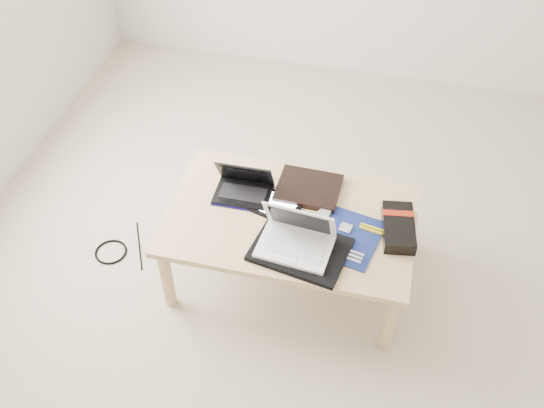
% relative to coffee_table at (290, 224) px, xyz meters
% --- Properties ---
extents(ground, '(4.00, 4.00, 0.00)m').
position_rel_coffee_table_xyz_m(ground, '(0.32, -0.15, -0.35)').
color(ground, beige).
rests_on(ground, ground).
extents(coffee_table, '(1.10, 0.70, 0.40)m').
position_rel_coffee_table_xyz_m(coffee_table, '(0.00, 0.00, 0.00)').
color(coffee_table, tan).
rests_on(coffee_table, ground).
extents(book, '(0.30, 0.25, 0.03)m').
position_rel_coffee_table_xyz_m(book, '(0.05, 0.18, 0.06)').
color(book, black).
rests_on(book, coffee_table).
extents(netbook, '(0.26, 0.19, 0.17)m').
position_rel_coffee_table_xyz_m(netbook, '(-0.24, 0.10, 0.09)').
color(netbook, black).
rests_on(netbook, coffee_table).
extents(tablet, '(0.26, 0.23, 0.01)m').
position_rel_coffee_table_xyz_m(tablet, '(-0.08, 0.05, 0.05)').
color(tablet, black).
rests_on(tablet, coffee_table).
extents(remote, '(0.11, 0.25, 0.02)m').
position_rel_coffee_table_xyz_m(remote, '(0.13, -0.01, 0.06)').
color(remote, '#BBBBC0').
rests_on(remote, coffee_table).
extents(neoprene_sleeve, '(0.43, 0.35, 0.02)m').
position_rel_coffee_table_xyz_m(neoprene_sleeve, '(0.08, -0.19, 0.06)').
color(neoprene_sleeve, black).
rests_on(neoprene_sleeve, coffee_table).
extents(white_laptop, '(0.32, 0.24, 0.21)m').
position_rel_coffee_table_xyz_m(white_laptop, '(0.06, -0.17, 0.11)').
color(white_laptop, white).
rests_on(white_laptop, neoprene_sleeve).
extents(motherboard, '(0.30, 0.35, 0.01)m').
position_rel_coffee_table_xyz_m(motherboard, '(0.27, -0.07, 0.05)').
color(motherboard, '#0B194B').
rests_on(motherboard, coffee_table).
extents(gpu_box, '(0.17, 0.28, 0.06)m').
position_rel_coffee_table_xyz_m(gpu_box, '(0.47, 0.02, 0.08)').
color(gpu_box, black).
rests_on(gpu_box, coffee_table).
extents(cable_coil, '(0.11, 0.11, 0.01)m').
position_rel_coffee_table_xyz_m(cable_coil, '(-0.17, 0.04, 0.05)').
color(cable_coil, black).
rests_on(cable_coil, coffee_table).
extents(floor_cable_coil, '(0.17, 0.17, 0.01)m').
position_rel_coffee_table_xyz_m(floor_cable_coil, '(-0.90, -0.08, -0.35)').
color(floor_cable_coil, black).
rests_on(floor_cable_coil, ground).
extents(floor_cable_trail, '(0.15, 0.30, 0.01)m').
position_rel_coffee_table_xyz_m(floor_cable_trail, '(-0.78, -0.01, -0.35)').
color(floor_cable_trail, black).
rests_on(floor_cable_trail, ground).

